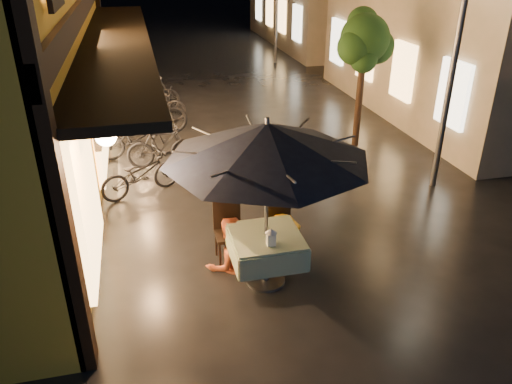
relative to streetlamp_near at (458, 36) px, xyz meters
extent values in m
plane|color=black|center=(-3.00, -2.00, -2.92)|extent=(90.00, 90.00, 0.00)
cube|color=black|center=(-6.47, 2.00, 0.38)|extent=(0.12, 11.00, 0.35)
cube|color=black|center=(-5.90, 2.00, -0.17)|extent=(1.20, 10.50, 0.12)
cube|color=#FFBD69|center=(-6.44, -1.50, -1.52)|extent=(0.10, 2.20, 2.40)
cube|color=#FFBD69|center=(-6.44, 2.00, -1.52)|extent=(0.10, 2.20, 2.40)
cube|color=#FFBD69|center=(-6.44, 5.50, -1.52)|extent=(0.10, 2.20, 2.40)
cube|color=#FFBD69|center=(0.95, 1.20, -1.42)|extent=(0.10, 1.00, 1.40)
cube|color=#FFBD69|center=(0.95, 3.40, -1.42)|extent=(0.10, 1.00, 1.40)
cube|color=#FFBD69|center=(0.95, 5.60, -1.42)|extent=(0.10, 1.00, 1.40)
cube|color=#FFBD69|center=(0.95, 7.80, -1.42)|extent=(0.10, 1.00, 1.40)
cube|color=#FFBD69|center=(0.95, 12.20, -1.42)|extent=(0.10, 1.00, 1.40)
cube|color=#FFBD69|center=(0.95, 14.40, -1.42)|extent=(0.10, 1.00, 1.40)
cube|color=#FFBD69|center=(0.95, 16.60, -1.42)|extent=(0.10, 1.00, 1.40)
cube|color=#FFBD69|center=(0.95, 18.80, -1.42)|extent=(0.10, 1.00, 1.40)
cylinder|color=black|center=(-0.60, 2.50, -1.82)|extent=(0.16, 0.16, 2.20)
sphere|color=black|center=(-0.60, 2.50, -0.42)|extent=(1.10, 1.10, 1.10)
sphere|color=black|center=(-0.25, 2.60, -0.62)|extent=(0.80, 0.80, 0.80)
sphere|color=black|center=(-0.90, 2.35, -0.57)|extent=(0.76, 0.76, 0.76)
sphere|color=black|center=(-0.55, 2.80, -0.12)|extent=(0.70, 0.70, 0.70)
sphere|color=black|center=(-0.70, 2.25, -0.82)|extent=(0.60, 0.60, 0.60)
cylinder|color=#59595E|center=(0.00, 0.00, -0.92)|extent=(0.12, 0.12, 4.00)
cylinder|color=#59595E|center=(0.00, 12.00, -0.92)|extent=(0.12, 0.12, 4.00)
cylinder|color=#59595E|center=(-4.08, -2.32, -2.56)|extent=(0.10, 0.10, 0.72)
cylinder|color=#59595E|center=(-4.08, -2.32, -2.90)|extent=(0.56, 0.56, 0.04)
cube|color=#2F5D35|center=(-4.08, -2.32, -2.17)|extent=(0.95, 0.95, 0.06)
cube|color=#2F5D35|center=(-3.61, -2.32, -2.33)|extent=(0.04, 0.95, 0.33)
cube|color=#2F5D35|center=(-4.56, -2.32, -2.33)|extent=(0.04, 0.95, 0.33)
cube|color=#2F5D35|center=(-4.08, -1.85, -2.33)|extent=(0.95, 0.04, 0.33)
cube|color=#2F5D35|center=(-4.08, -2.80, -2.33)|extent=(0.95, 0.04, 0.33)
cylinder|color=#59595E|center=(-4.08, -2.32, -1.77)|extent=(0.05, 0.05, 2.30)
cone|color=black|center=(-4.08, -2.32, -0.77)|extent=(2.72, 2.72, 0.49)
cylinder|color=#59595E|center=(-4.08, -2.32, -0.52)|extent=(0.06, 0.06, 0.12)
cube|color=black|center=(-4.48, -1.67, -2.47)|extent=(0.42, 0.42, 0.05)
cube|color=black|center=(-4.48, -1.48, -2.22)|extent=(0.42, 0.04, 0.55)
cylinder|color=black|center=(-4.66, -1.85, -2.70)|extent=(0.04, 0.04, 0.43)
cylinder|color=black|center=(-4.30, -1.85, -2.70)|extent=(0.04, 0.04, 0.43)
cylinder|color=black|center=(-4.66, -1.49, -2.70)|extent=(0.04, 0.04, 0.43)
cylinder|color=black|center=(-4.30, -1.49, -2.70)|extent=(0.04, 0.04, 0.43)
cube|color=black|center=(-3.68, -1.67, -2.47)|extent=(0.42, 0.42, 0.05)
cube|color=black|center=(-3.68, -1.48, -2.22)|extent=(0.42, 0.04, 0.55)
cylinder|color=black|center=(-3.86, -1.85, -2.70)|extent=(0.04, 0.04, 0.43)
cylinder|color=black|center=(-3.50, -1.85, -2.70)|extent=(0.04, 0.04, 0.43)
cylinder|color=black|center=(-3.86, -1.49, -2.70)|extent=(0.04, 0.04, 0.43)
cylinder|color=black|center=(-3.50, -1.49, -2.70)|extent=(0.04, 0.04, 0.43)
cube|color=white|center=(-4.08, -2.58, -2.05)|extent=(0.11, 0.11, 0.18)
cube|color=#FFD88C|center=(-4.08, -2.58, -2.06)|extent=(0.07, 0.07, 0.12)
cone|color=white|center=(-4.08, -2.58, -1.92)|extent=(0.16, 0.16, 0.07)
imported|color=orange|center=(-4.52, -1.81, -2.14)|extent=(0.90, 0.79, 1.56)
imported|color=#FFA900|center=(-3.69, -1.81, -2.19)|extent=(1.04, 0.76, 1.45)
imported|color=black|center=(-5.72, 0.96, -2.49)|extent=(1.71, 1.17, 0.85)
imported|color=black|center=(-5.22, 2.25, -2.46)|extent=(1.53, 0.44, 0.92)
imported|color=black|center=(-5.73, 2.90, -2.44)|extent=(1.85, 0.74, 0.96)
imported|color=black|center=(-5.35, 4.36, -2.38)|extent=(1.81, 0.53, 1.08)
imported|color=black|center=(-5.21, 5.53, -2.47)|extent=(1.79, 0.95, 0.89)
imported|color=black|center=(-5.37, 6.08, -2.36)|extent=(1.89, 0.70, 1.11)
imported|color=black|center=(-5.50, 7.48, -2.50)|extent=(1.70, 1.11, 0.84)
camera|label=1|loc=(-5.59, -8.01, 1.45)|focal=35.00mm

